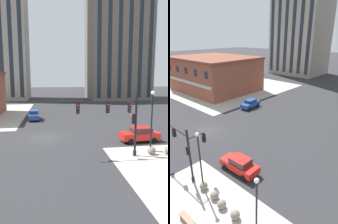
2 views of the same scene
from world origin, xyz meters
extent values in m
plane|color=#2D2D30|center=(0.00, 0.00, 0.00)|extent=(320.00, 320.00, 0.00)
cylinder|color=black|center=(8.41, -7.62, 0.25)|extent=(0.32, 0.32, 0.50)
cylinder|color=black|center=(8.41, -7.62, 2.91)|extent=(0.20, 0.20, 5.81)
cylinder|color=black|center=(4.97, -7.62, 5.10)|extent=(6.88, 0.12, 0.12)
cylinder|color=black|center=(8.41, -6.72, 4.80)|extent=(0.11, 1.80, 0.11)
cube|color=black|center=(5.77, -7.62, 4.55)|extent=(0.28, 0.28, 0.90)
sphere|color=red|center=(5.77, -7.78, 4.83)|extent=(0.18, 0.18, 0.18)
sphere|color=#282828|center=(5.77, -7.78, 4.55)|extent=(0.18, 0.18, 0.18)
sphere|color=#282828|center=(5.77, -7.78, 4.27)|extent=(0.18, 0.18, 0.18)
cube|color=black|center=(3.12, -7.62, 4.55)|extent=(0.28, 0.28, 0.90)
sphere|color=red|center=(3.12, -7.78, 4.83)|extent=(0.18, 0.18, 0.18)
sphere|color=#282828|center=(3.12, -7.78, 4.55)|extent=(0.18, 0.18, 0.18)
sphere|color=#282828|center=(3.12, -7.78, 4.27)|extent=(0.18, 0.18, 0.18)
cube|color=black|center=(8.21, -7.62, 3.50)|extent=(0.28, 0.28, 0.90)
sphere|color=red|center=(8.05, -7.62, 3.78)|extent=(0.18, 0.18, 0.18)
sphere|color=#282828|center=(8.05, -7.62, 3.50)|extent=(0.18, 0.18, 0.18)
sphere|color=#282828|center=(8.05, -7.62, 3.22)|extent=(0.18, 0.18, 0.18)
cube|color=black|center=(8.41, -5.92, 4.25)|extent=(0.28, 0.28, 0.90)
sphere|color=red|center=(8.41, -6.08, 4.53)|extent=(0.18, 0.18, 0.18)
sphere|color=#282828|center=(8.41, -6.08, 4.25)|extent=(0.18, 0.18, 0.18)
sphere|color=#282828|center=(8.41, -6.08, 3.97)|extent=(0.18, 0.18, 0.18)
sphere|color=gray|center=(10.12, -7.52, 0.39)|extent=(0.78, 0.78, 0.78)
cylinder|color=black|center=(10.00, -7.49, 2.82)|extent=(0.14, 0.14, 5.64)
sphere|color=white|center=(10.00, -7.49, 5.82)|extent=(0.36, 0.36, 0.36)
cube|color=#23479E|center=(-2.14, 11.88, 0.70)|extent=(2.12, 4.53, 0.76)
cube|color=#23479E|center=(-2.16, 12.03, 1.38)|extent=(1.67, 2.23, 0.60)
cube|color=#232D38|center=(-2.16, 12.03, 1.38)|extent=(1.71, 2.32, 0.40)
cylinder|color=black|center=(-1.20, 10.60, 0.32)|extent=(0.27, 0.66, 0.64)
cylinder|color=black|center=(-2.86, 10.46, 0.32)|extent=(0.27, 0.66, 0.64)
cylinder|color=black|center=(-1.43, 13.31, 0.32)|extent=(0.27, 0.66, 0.64)
cylinder|color=black|center=(-3.09, 13.17, 0.32)|extent=(0.27, 0.66, 0.64)
cube|color=red|center=(10.67, -3.36, 0.70)|extent=(4.46, 1.92, 0.76)
cube|color=red|center=(10.82, -3.36, 1.38)|extent=(2.17, 1.57, 0.60)
cube|color=#232D38|center=(10.82, -3.36, 1.38)|extent=(2.26, 1.61, 0.40)
cylinder|color=black|center=(9.34, -4.25, 0.32)|extent=(0.65, 0.24, 0.64)
cylinder|color=black|center=(9.28, -2.58, 0.32)|extent=(0.65, 0.24, 0.64)
cylinder|color=black|center=(12.07, -4.15, 0.32)|extent=(0.65, 0.24, 0.64)
cylinder|color=black|center=(12.01, -2.47, 0.32)|extent=(0.65, 0.24, 0.64)
cube|color=#70665B|center=(24.18, 49.98, 27.66)|extent=(19.92, 18.39, 55.31)
cube|color=#1E2833|center=(15.88, 40.74, 27.66)|extent=(1.20, 0.10, 53.10)
cube|color=#1E2833|center=(19.20, 40.74, 27.66)|extent=(1.20, 0.10, 53.10)
cube|color=#1E2833|center=(22.52, 40.74, 27.66)|extent=(1.20, 0.10, 53.10)
cube|color=#1E2833|center=(25.84, 40.74, 27.66)|extent=(1.20, 0.10, 53.10)
cube|color=#1E2833|center=(29.17, 40.74, 27.66)|extent=(1.20, 0.10, 53.10)
cube|color=#1E2833|center=(32.49, 40.74, 27.66)|extent=(1.20, 0.10, 53.10)
camera|label=1|loc=(0.84, -25.90, 7.08)|focal=34.69mm
camera|label=2|loc=(23.58, -15.14, 13.71)|focal=31.37mm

